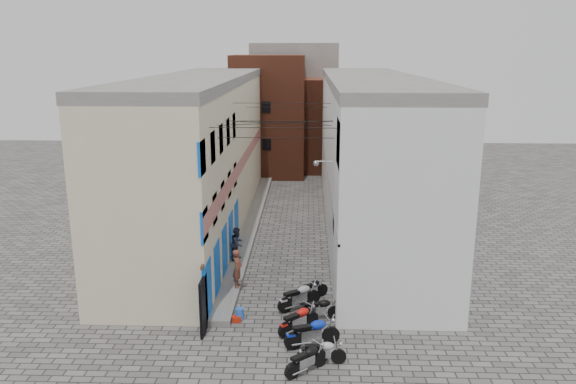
# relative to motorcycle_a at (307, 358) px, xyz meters

# --- Properties ---
(ground) EXTENTS (90.00, 90.00, 0.00)m
(ground) POSITION_rel_motorcycle_a_xyz_m (-1.38, 3.00, -0.52)
(ground) COLOR #52504E
(ground) RESTS_ON ground
(plinth) EXTENTS (0.90, 26.00, 0.25)m
(plinth) POSITION_rel_motorcycle_a_xyz_m (-3.43, 16.00, -0.39)
(plinth) COLOR slate
(plinth) RESTS_ON ground
(building_left) EXTENTS (5.10, 27.00, 9.00)m
(building_left) POSITION_rel_motorcycle_a_xyz_m (-6.36, 15.95, 3.98)
(building_left) COLOR beige
(building_left) RESTS_ON ground
(building_right) EXTENTS (5.94, 26.00, 9.00)m
(building_right) POSITION_rel_motorcycle_a_xyz_m (3.62, 16.00, 3.99)
(building_right) COLOR silver
(building_right) RESTS_ON ground
(building_far_brick_left) EXTENTS (6.00, 6.00, 10.00)m
(building_far_brick_left) POSITION_rel_motorcycle_a_xyz_m (-3.38, 31.00, 4.48)
(building_far_brick_left) COLOR brown
(building_far_brick_left) RESTS_ON ground
(building_far_brick_right) EXTENTS (5.00, 6.00, 8.00)m
(building_far_brick_right) POSITION_rel_motorcycle_a_xyz_m (1.62, 33.00, 3.48)
(building_far_brick_right) COLOR brown
(building_far_brick_right) RESTS_ON ground
(building_far_concrete) EXTENTS (8.00, 5.00, 11.00)m
(building_far_concrete) POSITION_rel_motorcycle_a_xyz_m (-1.38, 37.00, 4.98)
(building_far_concrete) COLOR slate
(building_far_concrete) RESTS_ON ground
(far_shopfront) EXTENTS (2.00, 0.30, 2.40)m
(far_shopfront) POSITION_rel_motorcycle_a_xyz_m (-1.38, 28.20, 0.68)
(far_shopfront) COLOR black
(far_shopfront) RESTS_ON ground
(overhead_wires) EXTENTS (5.80, 13.02, 1.32)m
(overhead_wires) POSITION_rel_motorcycle_a_xyz_m (-1.38, 10.64, 6.60)
(overhead_wires) COLOR black
(overhead_wires) RESTS_ON ground
(motorcycle_a) EXTENTS (1.74, 1.59, 1.04)m
(motorcycle_a) POSITION_rel_motorcycle_a_xyz_m (0.00, 0.00, 0.00)
(motorcycle_a) COLOR black
(motorcycle_a) RESTS_ON ground
(motorcycle_b) EXTENTS (1.72, 0.63, 0.98)m
(motorcycle_b) POSITION_rel_motorcycle_a_xyz_m (0.51, 0.55, -0.03)
(motorcycle_b) COLOR #B1B0B5
(motorcycle_b) RESTS_ON ground
(motorcycle_c) EXTENTS (2.21, 1.30, 1.22)m
(motorcycle_c) POSITION_rel_motorcycle_a_xyz_m (0.19, 1.68, 0.09)
(motorcycle_c) COLOR #0B28AA
(motorcycle_c) RESTS_ON ground
(motorcycle_d) EXTENTS (1.85, 1.74, 1.12)m
(motorcycle_d) POSITION_rel_motorcycle_a_xyz_m (-0.32, 2.74, 0.04)
(motorcycle_d) COLOR red
(motorcycle_d) RESTS_ON ground
(motorcycle_e) EXTENTS (1.83, 0.78, 1.03)m
(motorcycle_e) POSITION_rel_motorcycle_a_xyz_m (0.49, 3.78, -0.01)
(motorcycle_e) COLOR black
(motorcycle_e) RESTS_ON ground
(motorcycle_f) EXTENTS (2.05, 1.69, 1.18)m
(motorcycle_f) POSITION_rel_motorcycle_a_xyz_m (-0.33, 4.73, 0.07)
(motorcycle_f) COLOR #9F9FA3
(motorcycle_f) RESTS_ON ground
(motorcycle_g) EXTENTS (1.73, 1.52, 1.02)m
(motorcycle_g) POSITION_rel_motorcycle_a_xyz_m (0.17, 5.62, -0.01)
(motorcycle_g) COLOR black
(motorcycle_g) RESTS_ON ground
(person_a) EXTENTS (0.46, 0.66, 1.72)m
(person_a) POSITION_rel_motorcycle_a_xyz_m (-3.08, 6.30, 0.59)
(person_a) COLOR brown
(person_a) RESTS_ON plinth
(person_b) EXTENTS (0.88, 0.98, 1.66)m
(person_b) POSITION_rel_motorcycle_a_xyz_m (-3.50, 9.64, 0.56)
(person_b) COLOR #2E3145
(person_b) RESTS_ON plinth
(water_jug_near) EXTENTS (0.37, 0.37, 0.50)m
(water_jug_near) POSITION_rel_motorcycle_a_xyz_m (-2.69, 3.62, -0.27)
(water_jug_near) COLOR blue
(water_jug_near) RESTS_ON ground
(water_jug_far) EXTENTS (0.31, 0.31, 0.44)m
(water_jug_far) POSITION_rel_motorcycle_a_xyz_m (-2.67, 3.77, -0.30)
(water_jug_far) COLOR blue
(water_jug_far) RESTS_ON ground
(red_crate) EXTENTS (0.40, 0.33, 0.23)m
(red_crate) POSITION_rel_motorcycle_a_xyz_m (-2.79, 3.50, -0.41)
(red_crate) COLOR red
(red_crate) RESTS_ON ground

